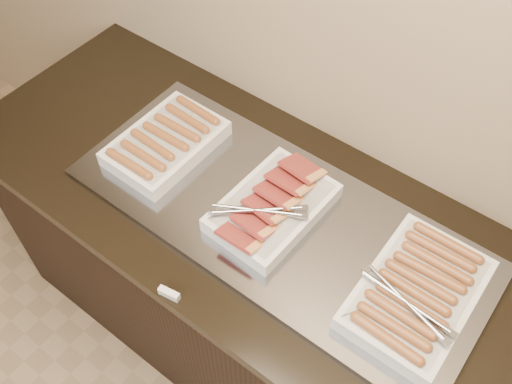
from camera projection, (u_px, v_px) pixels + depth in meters
counter at (273, 295)px, 1.96m from camera, size 2.06×0.76×0.90m
warming_tray at (277, 217)px, 1.60m from camera, size 1.20×0.50×0.02m
dish_left at (166, 142)px, 1.72m from camera, size 0.23×0.35×0.07m
dish_center at (272, 207)px, 1.57m from camera, size 0.26×0.37×0.09m
dish_right at (416, 294)px, 1.41m from camera, size 0.27×0.39×0.08m
label_holder at (169, 294)px, 1.45m from camera, size 0.06×0.03×0.02m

